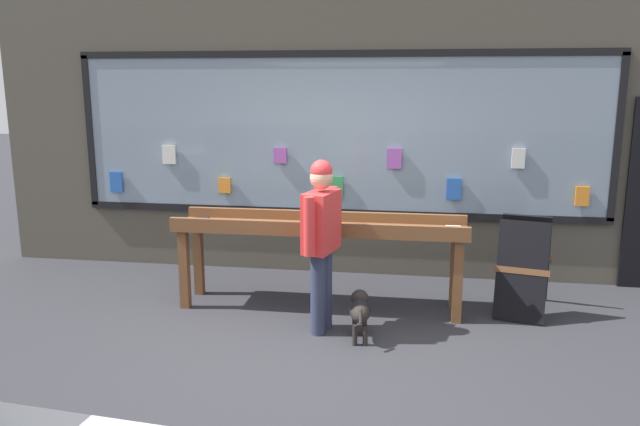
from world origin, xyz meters
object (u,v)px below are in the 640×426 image
person_browsing (321,234)px  small_dog (360,309)px  display_table_main (320,234)px  sandwich_board_sign (524,264)px

person_browsing → small_dog: person_browsing is taller
display_table_main → sandwich_board_sign: (2.02, 0.23, -0.29)m
person_browsing → small_dog: (0.37, -0.13, -0.64)m
person_browsing → sandwich_board_sign: 2.13m
display_table_main → small_dog: (0.48, -0.73, -0.49)m
display_table_main → person_browsing: size_ratio=1.83×
display_table_main → sandwich_board_sign: bearing=6.5°
small_dog → display_table_main: bearing=26.7°
person_browsing → small_dog: bearing=-94.9°
person_browsing → display_table_main: bearing=24.5°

